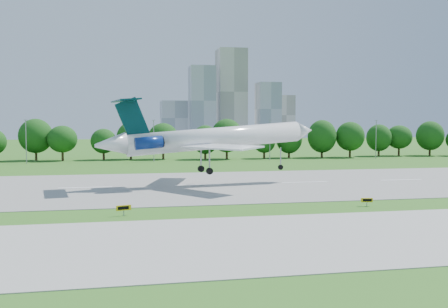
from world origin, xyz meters
TOP-DOWN VIEW (x-y plane):
  - ground at (0.00, 0.00)m, footprint 600.00×600.00m
  - runway at (0.00, 25.00)m, footprint 400.00×45.00m
  - taxiway at (0.00, -18.00)m, footprint 400.00×23.00m
  - tree_line at (0.00, 92.00)m, footprint 288.40×8.40m
  - light_poles at (-2.50, 82.00)m, footprint 175.90×0.25m
  - skyline at (100.16, 390.61)m, footprint 127.00×52.00m
  - airliner at (21.02, 24.65)m, footprint 41.55×29.85m
  - taxi_sign_centre at (6.56, -2.72)m, footprint 1.80×0.76m
  - taxi_sign_right at (38.68, -2.07)m, footprint 1.60×0.48m

SIDE VIEW (x-z plane):
  - ground at x=0.00m, z-range 0.00..0.00m
  - runway at x=0.00m, z-range 0.00..0.08m
  - taxiway at x=0.00m, z-range 0.00..0.08m
  - taxi_sign_right at x=38.68m, z-range 0.27..1.38m
  - taxi_sign_centre at x=6.56m, z-range 0.31..1.59m
  - tree_line at x=0.00m, z-range 0.99..11.39m
  - light_poles at x=-2.50m, z-range 0.24..12.43m
  - airliner at x=21.02m, z-range 1.78..15.25m
  - skyline at x=100.16m, z-range -9.54..70.46m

